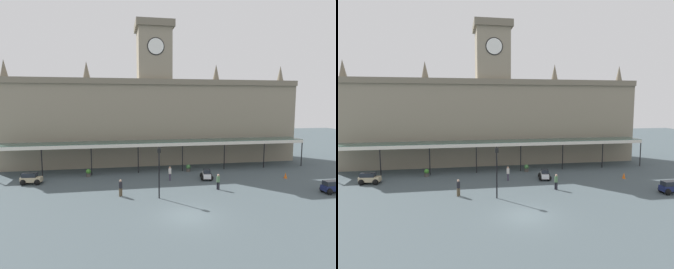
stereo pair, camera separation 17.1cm
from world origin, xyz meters
The scene contains 13 objects.
ground_plane centered at (0.00, 0.00, 0.00)m, with size 140.00×140.00×0.00m, color #424E53.
station_building centered at (0.00, 21.36, 6.90)m, with size 43.50×6.20×20.79m.
entrance_canopy centered at (0.00, 16.04, 3.78)m, with size 41.40×3.26×3.93m.
car_white_sedan centered at (4.87, 10.28, 0.50)m, with size 1.78×2.19×1.19m.
car_beige_estate centered at (-15.20, 11.79, 0.56)m, with size 2.33×1.69×1.27m.
car_navy_estate centered at (15.90, 3.11, 0.56)m, with size 2.28×1.59×1.27m.
pedestrian_near_entrance centered at (4.82, 6.18, 0.91)m, with size 0.34×0.37×1.67m.
pedestrian_beside_cars centered at (0.46, 10.52, 0.91)m, with size 0.34×0.38×1.67m.
pedestrian_crossing_forecourt centered at (-5.32, 5.83, 0.91)m, with size 0.34×0.34×1.67m.
victorian_lamppost centered at (-1.69, 4.57, 3.11)m, with size 0.30×0.30×5.01m.
traffic_cone centered at (14.48, 9.04, 0.35)m, with size 0.40×0.40×0.70m, color orange.
planter_near_kerb centered at (-9.19, 14.03, 0.49)m, with size 0.60×0.60×0.96m.
planter_forecourt_centre centered at (3.65, 14.33, 0.49)m, with size 0.60×0.60×0.96m.
Camera 1 is at (-5.45, -21.32, 9.10)m, focal length 30.11 mm.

